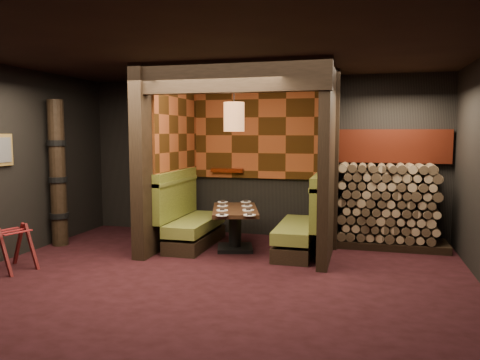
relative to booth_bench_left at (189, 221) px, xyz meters
The scene contains 21 objects.
floor 1.95m from the booth_bench_left, 59.77° to the right, with size 6.50×5.50×0.02m, color black.
ceiling 3.11m from the booth_bench_left, 59.77° to the right, with size 6.50×5.50×0.02m, color black.
wall_back 1.79m from the booth_bench_left, 49.10° to the left, with size 6.50×0.02×2.85m, color black.
wall_front 4.63m from the booth_bench_left, 77.70° to the right, with size 6.50×0.02×2.85m, color black.
partition_left 1.10m from the booth_bench_left, behind, with size 0.20×2.20×2.85m, color black.
partition_right 2.48m from the booth_bench_left, ahead, with size 0.15×2.10×2.85m, color black.
header_beam 2.60m from the booth_bench_left, 45.41° to the right, with size 2.85×0.18×0.44m, color black.
tapa_back_panel 2.00m from the booth_bench_left, 48.54° to the left, with size 2.40×0.06×1.55m, color brown.
tapa_side_panel 1.48m from the booth_bench_left, 146.90° to the left, with size 0.04×1.85×1.45m, color brown.
lacquer_shelf 1.32m from the booth_bench_left, 70.12° to the left, with size 0.60×0.12×0.07m, color #4E1404.
booth_bench_left is the anchor object (origin of this frame).
booth_bench_right 1.89m from the booth_bench_left, ahead, with size 0.68×1.60×1.14m.
dining_table 0.83m from the booth_bench_left, ahead, with size 1.02×1.42×0.67m.
place_settings 0.87m from the booth_bench_left, ahead, with size 0.93×1.55×0.03m.
pendant_lamp 1.90m from the booth_bench_left, 11.49° to the right, with size 0.32×0.32×0.97m.
framed_picture 3.00m from the booth_bench_left, 145.49° to the right, with size 0.05×0.36×0.46m.
luggage_rack 2.68m from the booth_bench_left, 133.03° to the right, with size 0.71×0.59×0.66m.
totem_column 2.30m from the booth_bench_left, 165.25° to the right, with size 0.31×0.31×2.40m.
firewood_stack 3.33m from the booth_bench_left, 12.17° to the left, with size 1.73×0.70×1.36m.
mosaic_header 3.63m from the booth_bench_left, 17.60° to the left, with size 1.83×0.10×0.56m, color maroon.
bay_front_post 2.58m from the booth_bench_left, ahead, with size 0.08×0.08×2.85m, color black.
Camera 1 is at (1.81, -5.53, 1.87)m, focal length 35.00 mm.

